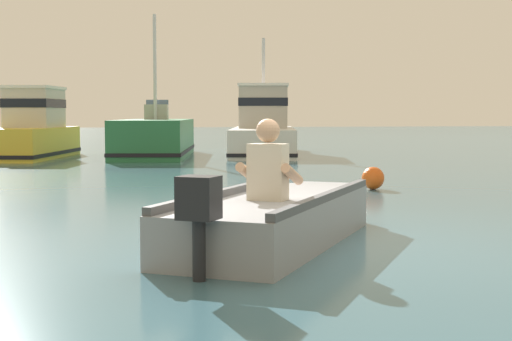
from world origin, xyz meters
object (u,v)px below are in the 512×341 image
moored_boat_yellow (32,131)px  mooring_buoy (373,178)px  moored_boat_green (155,139)px  rowboat_with_person (276,217)px  moored_boat_white (263,128)px

moored_boat_yellow → mooring_buoy: size_ratio=12.91×
moored_boat_green → mooring_buoy: bearing=-73.5°
rowboat_with_person → moored_boat_yellow: bearing=104.4°
moored_boat_yellow → moored_boat_white: size_ratio=0.71×
rowboat_with_person → moored_boat_green: (-0.39, 14.84, 0.26)m
rowboat_with_person → moored_boat_yellow: 15.23m
moored_boat_green → mooring_buoy: moored_boat_green is taller
rowboat_with_person → moored_boat_yellow: (-3.79, 14.74, 0.49)m
moored_boat_yellow → moored_boat_green: size_ratio=0.81×
moored_boat_green → moored_boat_white: moored_boat_green is taller
rowboat_with_person → moored_boat_white: 15.93m
mooring_buoy → moored_boat_white: bearing=88.3°
rowboat_with_person → moored_boat_yellow: size_ratio=0.72×
moored_boat_white → mooring_buoy: 10.97m
moored_boat_green → moored_boat_yellow: bearing=-178.4°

